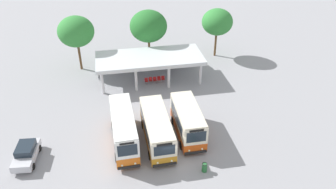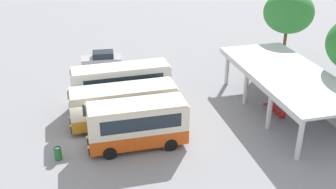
{
  "view_description": "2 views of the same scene",
  "coord_description": "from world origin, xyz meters",
  "px_view_note": "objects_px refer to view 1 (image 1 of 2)",
  "views": [
    {
      "loc": [
        -4.76,
        -22.23,
        21.47
      ],
      "look_at": [
        0.89,
        7.73,
        2.43
      ],
      "focal_mm": 34.79,
      "sensor_mm": 36.0,
      "label": 1
    },
    {
      "loc": [
        25.32,
        -0.3,
        15.22
      ],
      "look_at": [
        -2.05,
        6.65,
        1.65
      ],
      "focal_mm": 42.61,
      "sensor_mm": 36.0,
      "label": 2
    }
  ],
  "objects_px": {
    "waiting_chair_middle_seat": "(155,79)",
    "waiting_chair_fifth_seat": "(163,78)",
    "city_bus_nearest_orange": "(124,128)",
    "litter_bin_apron": "(204,167)",
    "parked_car_flank": "(26,153)",
    "city_bus_second_in_row": "(157,128)",
    "waiting_chair_second_from_end": "(151,80)",
    "city_bus_middle_cream": "(188,120)",
    "waiting_chair_end_by_column": "(146,80)",
    "waiting_chair_fourth_seat": "(159,79)"
  },
  "relations": [
    {
      "from": "city_bus_middle_cream",
      "to": "waiting_chair_fourth_seat",
      "type": "distance_m",
      "value": 11.47
    },
    {
      "from": "city_bus_second_in_row",
      "to": "waiting_chair_fifth_seat",
      "type": "height_order",
      "value": "city_bus_second_in_row"
    },
    {
      "from": "parked_car_flank",
      "to": "waiting_chair_middle_seat",
      "type": "distance_m",
      "value": 18.51
    },
    {
      "from": "city_bus_nearest_orange",
      "to": "waiting_chair_fifth_seat",
      "type": "height_order",
      "value": "city_bus_nearest_orange"
    },
    {
      "from": "city_bus_nearest_orange",
      "to": "litter_bin_apron",
      "type": "bearing_deg",
      "value": -37.55
    },
    {
      "from": "waiting_chair_middle_seat",
      "to": "city_bus_nearest_orange",
      "type": "bearing_deg",
      "value": -112.77
    },
    {
      "from": "waiting_chair_fourth_seat",
      "to": "waiting_chair_fifth_seat",
      "type": "relative_size",
      "value": 1.0
    },
    {
      "from": "city_bus_nearest_orange",
      "to": "city_bus_second_in_row",
      "type": "relative_size",
      "value": 1.0
    },
    {
      "from": "waiting_chair_fifth_seat",
      "to": "waiting_chair_middle_seat",
      "type": "bearing_deg",
      "value": -175.51
    },
    {
      "from": "city_bus_nearest_orange",
      "to": "waiting_chair_second_from_end",
      "type": "relative_size",
      "value": 9.4
    },
    {
      "from": "waiting_chair_second_from_end",
      "to": "waiting_chair_middle_seat",
      "type": "distance_m",
      "value": 0.56
    },
    {
      "from": "waiting_chair_second_from_end",
      "to": "litter_bin_apron",
      "type": "height_order",
      "value": "litter_bin_apron"
    },
    {
      "from": "waiting_chair_end_by_column",
      "to": "waiting_chair_second_from_end",
      "type": "relative_size",
      "value": 1.0
    },
    {
      "from": "city_bus_second_in_row",
      "to": "litter_bin_apron",
      "type": "distance_m",
      "value": 6.17
    },
    {
      "from": "city_bus_middle_cream",
      "to": "waiting_chair_second_from_end",
      "type": "bearing_deg",
      "value": 101.19
    },
    {
      "from": "parked_car_flank",
      "to": "waiting_chair_fifth_seat",
      "type": "bearing_deg",
      "value": 39.07
    },
    {
      "from": "waiting_chair_end_by_column",
      "to": "waiting_chair_fifth_seat",
      "type": "bearing_deg",
      "value": 3.49
    },
    {
      "from": "city_bus_middle_cream",
      "to": "waiting_chair_second_from_end",
      "type": "distance_m",
      "value": 11.61
    },
    {
      "from": "city_bus_second_in_row",
      "to": "city_bus_nearest_orange",
      "type": "bearing_deg",
      "value": 174.77
    },
    {
      "from": "city_bus_nearest_orange",
      "to": "city_bus_second_in_row",
      "type": "height_order",
      "value": "city_bus_nearest_orange"
    },
    {
      "from": "waiting_chair_fourth_seat",
      "to": "waiting_chair_fifth_seat",
      "type": "height_order",
      "value": "same"
    },
    {
      "from": "city_bus_nearest_orange",
      "to": "waiting_chair_second_from_end",
      "type": "xyz_separation_m",
      "value": [
        4.24,
        11.47,
        -1.39
      ]
    },
    {
      "from": "city_bus_second_in_row",
      "to": "waiting_chair_middle_seat",
      "type": "relative_size",
      "value": 9.37
    },
    {
      "from": "parked_car_flank",
      "to": "waiting_chair_second_from_end",
      "type": "distance_m",
      "value": 18.11
    },
    {
      "from": "waiting_chair_end_by_column",
      "to": "city_bus_nearest_orange",
      "type": "bearing_deg",
      "value": -107.92
    },
    {
      "from": "city_bus_middle_cream",
      "to": "litter_bin_apron",
      "type": "height_order",
      "value": "city_bus_middle_cream"
    },
    {
      "from": "city_bus_middle_cream",
      "to": "parked_car_flank",
      "type": "height_order",
      "value": "city_bus_middle_cream"
    },
    {
      "from": "waiting_chair_second_from_end",
      "to": "waiting_chair_middle_seat",
      "type": "height_order",
      "value": "same"
    },
    {
      "from": "waiting_chair_second_from_end",
      "to": "parked_car_flank",
      "type": "bearing_deg",
      "value": -137.71
    },
    {
      "from": "waiting_chair_end_by_column",
      "to": "waiting_chair_second_from_end",
      "type": "height_order",
      "value": "same"
    },
    {
      "from": "city_bus_second_in_row",
      "to": "waiting_chair_middle_seat",
      "type": "xyz_separation_m",
      "value": [
        1.56,
        11.73,
        -1.19
      ]
    },
    {
      "from": "parked_car_flank",
      "to": "litter_bin_apron",
      "type": "bearing_deg",
      "value": -15.72
    },
    {
      "from": "city_bus_middle_cream",
      "to": "waiting_chair_fourth_seat",
      "type": "bearing_deg",
      "value": 95.65
    },
    {
      "from": "parked_car_flank",
      "to": "litter_bin_apron",
      "type": "relative_size",
      "value": 4.62
    },
    {
      "from": "city_bus_middle_cream",
      "to": "city_bus_second_in_row",
      "type": "bearing_deg",
      "value": -172.21
    },
    {
      "from": "parked_car_flank",
      "to": "city_bus_second_in_row",
      "type": "bearing_deg",
      "value": 1.95
    },
    {
      "from": "parked_car_flank",
      "to": "waiting_chair_fourth_seat",
      "type": "bearing_deg",
      "value": 40.06
    },
    {
      "from": "city_bus_nearest_orange",
      "to": "waiting_chair_second_from_end",
      "type": "height_order",
      "value": "city_bus_nearest_orange"
    },
    {
      "from": "city_bus_nearest_orange",
      "to": "city_bus_second_in_row",
      "type": "xyz_separation_m",
      "value": [
        3.24,
        -0.3,
        -0.2
      ]
    },
    {
      "from": "waiting_chair_middle_seat",
      "to": "parked_car_flank",
      "type": "bearing_deg",
      "value": -138.96
    },
    {
      "from": "waiting_chair_middle_seat",
      "to": "waiting_chair_fifth_seat",
      "type": "bearing_deg",
      "value": 4.49
    },
    {
      "from": "city_bus_nearest_orange",
      "to": "waiting_chair_fifth_seat",
      "type": "distance_m",
      "value": 13.02
    },
    {
      "from": "city_bus_middle_cream",
      "to": "waiting_chair_fifth_seat",
      "type": "bearing_deg",
      "value": 92.84
    },
    {
      "from": "waiting_chair_end_by_column",
      "to": "waiting_chair_middle_seat",
      "type": "distance_m",
      "value": 1.12
    },
    {
      "from": "city_bus_nearest_orange",
      "to": "parked_car_flank",
      "type": "bearing_deg",
      "value": -175.52
    },
    {
      "from": "city_bus_nearest_orange",
      "to": "waiting_chair_fifth_seat",
      "type": "bearing_deg",
      "value": 62.82
    },
    {
      "from": "city_bus_nearest_orange",
      "to": "city_bus_middle_cream",
      "type": "height_order",
      "value": "city_bus_nearest_orange"
    },
    {
      "from": "litter_bin_apron",
      "to": "city_bus_second_in_row",
      "type": "bearing_deg",
      "value": 125.73
    },
    {
      "from": "waiting_chair_end_by_column",
      "to": "waiting_chair_fifth_seat",
      "type": "height_order",
      "value": "same"
    },
    {
      "from": "waiting_chair_middle_seat",
      "to": "waiting_chair_fourth_seat",
      "type": "height_order",
      "value": "same"
    }
  ]
}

